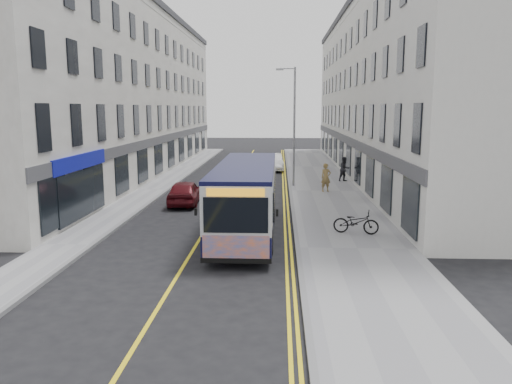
# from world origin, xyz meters

# --- Properties ---
(ground) EXTENTS (140.00, 140.00, 0.00)m
(ground) POSITION_xyz_m (0.00, 0.00, 0.00)
(ground) COLOR black
(ground) RESTS_ON ground
(pavement_east) EXTENTS (4.50, 64.00, 0.12)m
(pavement_east) POSITION_xyz_m (6.25, 12.00, 0.06)
(pavement_east) COLOR gray
(pavement_east) RESTS_ON ground
(pavement_west) EXTENTS (2.00, 64.00, 0.12)m
(pavement_west) POSITION_xyz_m (-5.00, 12.00, 0.06)
(pavement_west) COLOR gray
(pavement_west) RESTS_ON ground
(kerb_east) EXTENTS (0.18, 64.00, 0.13)m
(kerb_east) POSITION_xyz_m (4.00, 12.00, 0.07)
(kerb_east) COLOR slate
(kerb_east) RESTS_ON ground
(kerb_west) EXTENTS (0.18, 64.00, 0.13)m
(kerb_west) POSITION_xyz_m (-4.00, 12.00, 0.07)
(kerb_west) COLOR slate
(kerb_west) RESTS_ON ground
(road_centre_line) EXTENTS (0.12, 64.00, 0.01)m
(road_centre_line) POSITION_xyz_m (0.00, 12.00, 0.00)
(road_centre_line) COLOR yellow
(road_centre_line) RESTS_ON ground
(road_dbl_yellow_inner) EXTENTS (0.10, 64.00, 0.01)m
(road_dbl_yellow_inner) POSITION_xyz_m (3.55, 12.00, 0.00)
(road_dbl_yellow_inner) COLOR yellow
(road_dbl_yellow_inner) RESTS_ON ground
(road_dbl_yellow_outer) EXTENTS (0.10, 64.00, 0.01)m
(road_dbl_yellow_outer) POSITION_xyz_m (3.75, 12.00, 0.00)
(road_dbl_yellow_outer) COLOR yellow
(road_dbl_yellow_outer) RESTS_ON ground
(terrace_east) EXTENTS (6.00, 46.00, 13.00)m
(terrace_east) POSITION_xyz_m (11.50, 21.00, 6.50)
(terrace_east) COLOR silver
(terrace_east) RESTS_ON ground
(terrace_west) EXTENTS (6.00, 46.00, 13.00)m
(terrace_west) POSITION_xyz_m (-9.00, 21.00, 6.50)
(terrace_west) COLOR silver
(terrace_west) RESTS_ON ground
(streetlamp) EXTENTS (1.32, 0.18, 8.00)m
(streetlamp) POSITION_xyz_m (4.17, 14.00, 4.38)
(streetlamp) COLOR gray
(streetlamp) RESTS_ON ground
(city_bus) EXTENTS (2.43, 10.40, 3.02)m
(city_bus) POSITION_xyz_m (1.87, 1.33, 1.65)
(city_bus) COLOR black
(city_bus) RESTS_ON ground
(bicycle) EXTENTS (1.99, 1.06, 1.00)m
(bicycle) POSITION_xyz_m (6.52, 1.01, 0.62)
(bicycle) COLOR black
(bicycle) RESTS_ON pavement_east
(pedestrian_near) EXTENTS (0.75, 0.60, 1.79)m
(pedestrian_near) POSITION_xyz_m (6.22, 11.69, 1.01)
(pedestrian_near) COLOR olive
(pedestrian_near) RESTS_ON pavement_east
(pedestrian_far) EXTENTS (1.07, 0.99, 1.76)m
(pedestrian_far) POSITION_xyz_m (7.97, 16.21, 1.00)
(pedestrian_far) COLOR black
(pedestrian_far) RESTS_ON pavement_east
(car_white) EXTENTS (2.03, 4.55, 1.45)m
(car_white) POSITION_xyz_m (2.68, 23.21, 0.73)
(car_white) COLOR white
(car_white) RESTS_ON ground
(car_maroon) EXTENTS (1.80, 4.12, 1.38)m
(car_maroon) POSITION_xyz_m (-2.00, 7.64, 0.69)
(car_maroon) COLOR #530D14
(car_maroon) RESTS_ON ground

